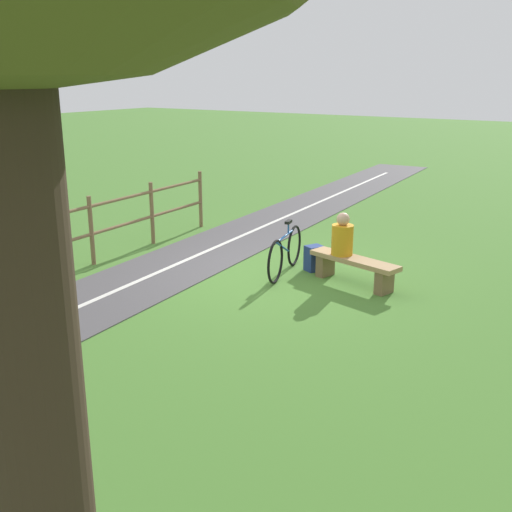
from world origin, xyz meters
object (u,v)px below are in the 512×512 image
(person_seated, at_px, (342,237))
(bench, at_px, (354,266))
(bicycle, at_px, (285,252))
(backpack, at_px, (314,258))

(person_seated, bearing_deg, bench, 180.00)
(bench, xyz_separation_m, bicycle, (1.24, 0.15, 0.08))
(backpack, bearing_deg, person_seated, 160.11)
(bicycle, height_order, backpack, bicycle)
(person_seated, relative_size, bicycle, 0.40)
(bench, distance_m, person_seated, 0.52)
(bench, relative_size, bicycle, 0.94)
(person_seated, distance_m, backpack, 0.88)
(backpack, bearing_deg, bicycle, 53.75)
(bench, distance_m, bicycle, 1.25)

